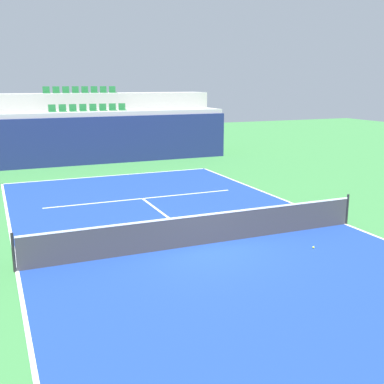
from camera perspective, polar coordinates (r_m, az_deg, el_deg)
ground_plane at (r=14.72m, az=1.50°, el=-6.33°), size 80.00×80.00×0.00m
court_surface at (r=14.72m, az=1.50°, el=-6.31°), size 11.00×24.00×0.01m
baseline_far at (r=25.71m, az=-9.65°, el=1.95°), size 11.00×0.10×0.00m
sideline_left at (r=13.53m, az=-20.26°, el=-8.91°), size 0.10×24.00×0.00m
sideline_right at (r=17.59m, az=17.90°, el=-3.68°), size 0.10×24.00×0.00m
service_line_far at (r=20.47m, az=-5.97°, el=-0.78°), size 8.26×0.10×0.00m
centre_service_line at (r=17.54m, az=-2.86°, el=-3.09°), size 0.10×6.40×0.00m
back_wall at (r=29.37m, az=-11.63°, el=6.04°), size 17.31×0.30×2.86m
stands_tier_lower at (r=30.67m, az=-12.16°, el=6.56°), size 17.31×2.40×3.13m
stands_tier_upper at (r=32.97m, az=-13.02°, el=7.87°), size 17.31×2.40×4.17m
seating_row_lower at (r=30.63m, az=-12.34°, el=9.71°), size 4.79×0.44×0.44m
seating_row_upper at (r=32.95m, az=-13.25°, el=11.71°), size 4.79×0.44×0.44m
tennis_net at (r=14.56m, az=1.51°, el=-4.45°), size 11.08×0.08×1.07m
tennis_ball_1 at (r=14.82m, az=14.37°, el=-6.45°), size 0.07×0.07×0.07m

